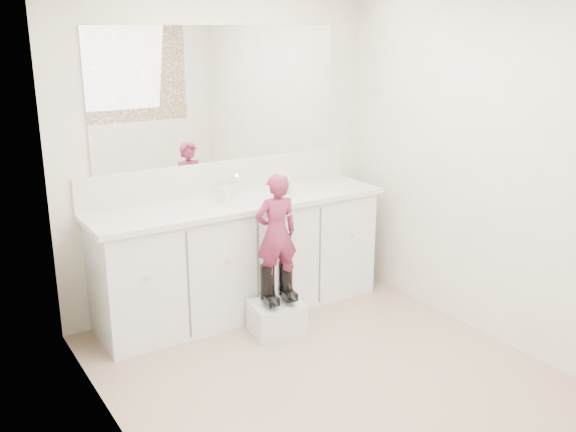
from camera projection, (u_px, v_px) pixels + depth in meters
floor at (334, 379)px, 4.03m from camera, size 3.00×3.00×0.00m
wall_back at (221, 153)px, 4.91m from camera, size 2.60×0.00×2.60m
wall_front at (569, 279)px, 2.47m from camera, size 2.60×0.00×2.60m
wall_left at (116, 232)px, 3.03m from camera, size 0.00×3.00×3.00m
wall_right at (492, 169)px, 4.35m from camera, size 0.00×3.00×3.00m
vanity_cabinet at (240, 259)px, 4.90m from camera, size 2.20×0.55×0.85m
countertop at (240, 203)px, 4.77m from camera, size 2.28×0.58×0.04m
backsplash at (223, 177)px, 4.95m from camera, size 2.28×0.03×0.25m
mirror at (220, 95)px, 4.77m from camera, size 2.00×0.02×1.00m
faucet at (230, 189)px, 4.88m from camera, size 0.08×0.08×0.10m
cup at (286, 188)px, 4.93m from camera, size 0.12×0.12×0.09m
soap_bottle at (224, 190)px, 4.71m from camera, size 0.10×0.10×0.17m
step_stool at (277, 317)px, 4.63m from camera, size 0.40×0.34×0.23m
boot_left at (267, 286)px, 4.51m from camera, size 0.14×0.21×0.30m
boot_right at (285, 281)px, 4.59m from camera, size 0.14×0.21×0.30m
toddler at (276, 233)px, 4.44m from camera, size 0.33×0.24×0.85m
toothbrush at (287, 216)px, 4.41m from camera, size 0.14×0.03×0.06m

